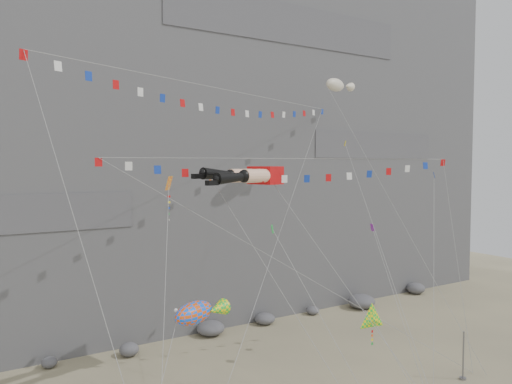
% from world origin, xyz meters
% --- Properties ---
extents(cliff, '(80.00, 28.00, 50.00)m').
position_xyz_m(cliff, '(0.00, 32.00, 25.00)').
color(cliff, slate).
rests_on(cliff, ground).
extents(talus_boulders, '(60.00, 3.00, 1.20)m').
position_xyz_m(talus_boulders, '(0.00, 17.00, 0.60)').
color(talus_boulders, '#5A5A5F').
rests_on(talus_boulders, ground).
extents(anchor_pole_right, '(0.12, 0.12, 3.60)m').
position_xyz_m(anchor_pole_right, '(11.44, -1.38, 1.80)').
color(anchor_pole_right, slate).
rests_on(anchor_pole_right, ground).
extents(legs_kite, '(9.81, 16.38, 21.41)m').
position_xyz_m(legs_kite, '(-2.26, 6.62, 14.98)').
color(legs_kite, red).
rests_on(legs_kite, ground).
extents(flag_banner_upper, '(30.37, 22.63, 29.01)m').
position_xyz_m(flag_banner_upper, '(-1.75, 10.75, 21.59)').
color(flag_banner_upper, red).
rests_on(flag_banner_upper, ground).
extents(flag_banner_lower, '(27.16, 8.97, 21.10)m').
position_xyz_m(flag_banner_lower, '(1.25, 5.53, 16.20)').
color(flag_banner_lower, red).
rests_on(flag_banner_lower, ground).
extents(harlequin_kite, '(5.59, 10.54, 18.05)m').
position_xyz_m(harlequin_kite, '(-8.99, 4.57, 14.60)').
color(harlequin_kite, red).
rests_on(harlequin_kite, ground).
extents(fish_windsock, '(8.04, 7.15, 11.05)m').
position_xyz_m(fish_windsock, '(-8.70, 1.76, 7.37)').
color(fish_windsock, '#E94E0B').
rests_on(fish_windsock, ground).
extents(delta_kite, '(2.14, 6.54, 8.54)m').
position_xyz_m(delta_kite, '(2.34, -1.24, 5.94)').
color(delta_kite, yellow).
rests_on(delta_kite, ground).
extents(blimp_windsock, '(5.45, 15.00, 26.92)m').
position_xyz_m(blimp_windsock, '(10.14, 11.55, 23.01)').
color(blimp_windsock, '#F2E6C7').
rests_on(blimp_windsock, ground).
extents(small_kite_a, '(4.19, 14.22, 20.33)m').
position_xyz_m(small_kite_a, '(-4.13, 8.28, 14.61)').
color(small_kite_a, '#FC5915').
rests_on(small_kite_a, ground).
extents(small_kite_b, '(4.30, 9.92, 14.81)m').
position_xyz_m(small_kite_b, '(6.86, 3.35, 10.88)').
color(small_kite_b, purple).
rests_on(small_kite_b, ground).
extents(small_kite_c, '(1.63, 11.85, 15.99)m').
position_xyz_m(small_kite_c, '(-1.96, 3.64, 11.33)').
color(small_kite_c, green).
rests_on(small_kite_c, ground).
extents(small_kite_d, '(6.02, 15.40, 23.53)m').
position_xyz_m(small_kite_d, '(7.24, 6.69, 16.96)').
color(small_kite_d, yellow).
rests_on(small_kite_d, ground).
extents(small_kite_e, '(9.44, 7.92, 18.82)m').
position_xyz_m(small_kite_e, '(12.21, 2.13, 14.56)').
color(small_kite_e, '#1231A0').
rests_on(small_kite_e, ground).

